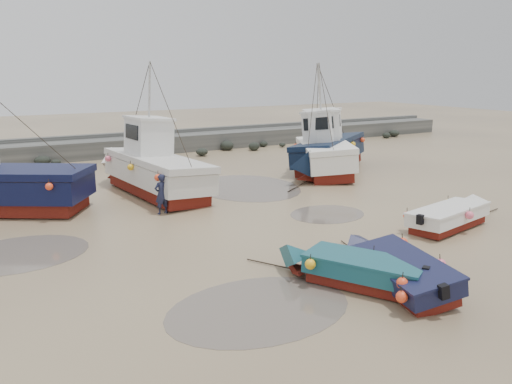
% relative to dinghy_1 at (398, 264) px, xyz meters
% --- Properties ---
extents(ground, '(120.00, 120.00, 0.00)m').
position_rel_dinghy_1_xyz_m(ground, '(-1.43, 3.41, -0.55)').
color(ground, tan).
rests_on(ground, ground).
extents(seawall, '(60.00, 4.92, 1.50)m').
position_rel_dinghy_1_xyz_m(seawall, '(-1.38, 25.40, 0.08)').
color(seawall, '#61615D').
rests_on(seawall, ground).
extents(puddle_a, '(4.90, 4.90, 0.01)m').
position_rel_dinghy_1_xyz_m(puddle_a, '(-4.16, 0.55, -0.55)').
color(puddle_a, '#61574D').
rests_on(puddle_a, ground).
extents(puddle_b, '(3.23, 3.23, 0.01)m').
position_rel_dinghy_1_xyz_m(puddle_b, '(2.49, 6.52, -0.55)').
color(puddle_b, '#61574D').
rests_on(puddle_b, ground).
extents(puddle_c, '(4.44, 4.44, 0.01)m').
position_rel_dinghy_1_xyz_m(puddle_c, '(-9.15, 7.71, -0.55)').
color(puddle_c, '#61574D').
rests_on(puddle_c, ground).
extents(puddle_d, '(5.14, 5.14, 0.01)m').
position_rel_dinghy_1_xyz_m(puddle_d, '(1.88, 12.45, -0.55)').
color(puddle_d, '#61574D').
rests_on(puddle_d, ground).
extents(dinghy_1, '(2.61, 5.71, 1.43)m').
position_rel_dinghy_1_xyz_m(dinghy_1, '(0.00, 0.00, 0.00)').
color(dinghy_1, maroon).
rests_on(dinghy_1, ground).
extents(dinghy_2, '(3.39, 5.00, 1.43)m').
position_rel_dinghy_1_xyz_m(dinghy_2, '(-1.18, 0.62, 0.01)').
color(dinghy_2, maroon).
rests_on(dinghy_2, ground).
extents(dinghy_3, '(5.98, 2.31, 1.43)m').
position_rel_dinghy_1_xyz_m(dinghy_3, '(5.65, 2.79, -0.01)').
color(dinghy_3, maroon).
rests_on(dinghy_3, ground).
extents(cabin_boat_1, '(3.55, 10.46, 6.22)m').
position_rel_dinghy_1_xyz_m(cabin_boat_1, '(-2.75, 13.77, 0.78)').
color(cabin_boat_1, maroon).
rests_on(cabin_boat_1, ground).
extents(cabin_boat_2, '(8.92, 6.58, 6.22)m').
position_rel_dinghy_1_xyz_m(cabin_boat_2, '(7.95, 13.73, 0.79)').
color(cabin_boat_2, maroon).
rests_on(cabin_boat_2, ground).
extents(cabin_boat_3, '(5.52, 8.68, 6.22)m').
position_rel_dinghy_1_xyz_m(cabin_boat_3, '(7.64, 13.65, 0.83)').
color(cabin_boat_3, maroon).
rests_on(cabin_boat_3, ground).
extents(person, '(0.69, 0.53, 1.70)m').
position_rel_dinghy_1_xyz_m(person, '(-3.49, 9.94, -0.55)').
color(person, '#1B1F38').
rests_on(person, ground).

